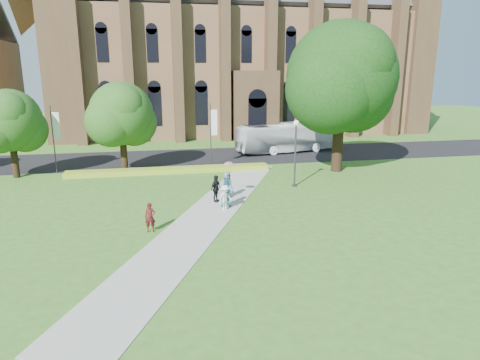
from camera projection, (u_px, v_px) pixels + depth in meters
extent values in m
plane|color=#37661E|center=(211.00, 219.00, 26.30)|extent=(160.00, 160.00, 0.00)
cube|color=black|center=(187.00, 157.00, 45.32)|extent=(160.00, 10.00, 0.02)
cube|color=#B2B2A8|center=(209.00, 214.00, 27.25)|extent=(15.58, 28.54, 0.04)
cube|color=#C6D22A|center=(170.00, 170.00, 38.42)|extent=(18.00, 1.40, 0.45)
cube|color=brown|center=(242.00, 74.00, 64.14)|extent=(52.00, 16.00, 17.00)
cube|color=brown|center=(57.00, 58.00, 52.38)|extent=(3.50, 3.50, 21.00)
cube|color=brown|center=(418.00, 60.00, 61.61)|extent=(3.50, 3.50, 21.00)
cube|color=brown|center=(255.00, 106.00, 56.56)|extent=(6.00, 2.50, 9.00)
cylinder|color=#38383D|center=(295.00, 157.00, 33.31)|extent=(0.14, 0.14, 4.80)
sphere|color=white|center=(296.00, 123.00, 32.66)|extent=(0.44, 0.44, 0.44)
cylinder|color=#38383D|center=(294.00, 185.00, 33.88)|extent=(0.36, 0.36, 0.15)
cylinder|color=#332114|center=(338.00, 135.00, 38.40)|extent=(0.96, 0.96, 6.60)
sphere|color=black|center=(341.00, 77.00, 37.15)|extent=(9.60, 9.60, 9.60)
cylinder|color=#332114|center=(14.00, 155.00, 36.32)|extent=(0.56, 0.56, 3.85)
sphere|color=#1F4E17|center=(10.00, 120.00, 35.59)|extent=(5.20, 5.20, 5.20)
cylinder|color=#332114|center=(124.00, 149.00, 38.46)|extent=(0.60, 0.60, 4.12)
sphere|color=#1F4E17|center=(121.00, 114.00, 37.67)|extent=(5.60, 5.60, 5.60)
cylinder|color=#38383D|center=(211.00, 135.00, 40.40)|extent=(0.10, 0.10, 6.00)
cube|color=white|center=(214.00, 123.00, 40.17)|extent=(0.60, 0.02, 2.40)
cylinder|color=#38383D|center=(53.00, 140.00, 37.76)|extent=(0.10, 0.10, 6.00)
cube|color=white|center=(56.00, 126.00, 37.53)|extent=(0.60, 0.02, 2.40)
imported|color=silver|center=(287.00, 138.00, 48.07)|extent=(12.07, 4.89, 3.28)
imported|color=#4D1115|center=(150.00, 217.00, 24.04)|extent=(0.62, 0.42, 1.65)
imported|color=teal|center=(228.00, 193.00, 28.38)|extent=(1.08, 0.93, 1.93)
imported|color=silver|center=(225.00, 198.00, 27.67)|extent=(1.26, 1.13, 1.70)
imported|color=black|center=(216.00, 189.00, 29.54)|extent=(1.08, 1.13, 1.89)
imported|color=slate|center=(227.00, 185.00, 30.37)|extent=(1.10, 1.02, 1.89)
imported|color=#CF929D|center=(229.00, 167.00, 30.19)|extent=(0.89, 0.89, 0.65)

